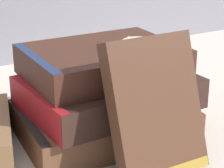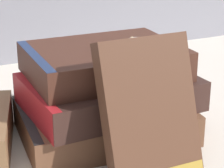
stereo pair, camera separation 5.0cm
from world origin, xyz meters
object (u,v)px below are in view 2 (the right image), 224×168
(book_flat_top, at_px, (100,62))
(book_leaning_front, at_px, (149,113))
(book_flat_bottom, at_px, (100,121))
(book_flat_middle, at_px, (106,92))
(pocket_watch, at_px, (141,43))

(book_flat_top, bearing_deg, book_leaning_front, -85.77)
(book_flat_bottom, height_order, book_leaning_front, book_leaning_front)
(book_flat_top, bearing_deg, book_flat_bottom, -117.50)
(book_flat_bottom, bearing_deg, book_leaning_front, -78.41)
(book_leaning_front, bearing_deg, book_flat_middle, 92.50)
(book_flat_top, relative_size, pocket_watch, 3.79)
(book_leaning_front, bearing_deg, book_flat_top, 93.06)
(book_flat_bottom, bearing_deg, book_flat_top, 66.21)
(book_flat_top, distance_m, book_leaning_front, 0.13)
(book_flat_middle, height_order, book_leaning_front, book_leaning_front)
(book_flat_bottom, height_order, pocket_watch, pocket_watch)
(book_flat_middle, xyz_separation_m, book_leaning_front, (0.00, -0.11, 0.01))
(book_leaning_front, bearing_deg, pocket_watch, 66.83)
(book_flat_bottom, xyz_separation_m, book_flat_middle, (0.01, -0.00, 0.04))
(book_flat_middle, xyz_separation_m, pocket_watch, (0.05, -0.00, 0.06))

